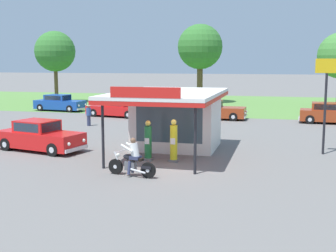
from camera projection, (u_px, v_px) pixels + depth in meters
name	position (u px, v px, depth m)	size (l,w,h in m)	color
ground_plane	(171.00, 167.00, 19.49)	(300.00, 300.00, 0.00)	slate
grass_verge_strip	(237.00, 104.00, 48.27)	(120.00, 24.00, 0.01)	#56843D
service_station_kiosk	(175.00, 115.00, 23.25)	(4.92, 7.83, 3.56)	silver
gas_pump_nearside	(148.00, 142.00, 20.79)	(0.44, 0.44, 1.88)	slate
gas_pump_offside	(174.00, 142.00, 20.48)	(0.44, 0.44, 1.96)	slate
motorcycle_with_rider	(132.00, 160.00, 17.85)	(2.12, 0.76, 1.58)	black
featured_classic_sedan	(40.00, 137.00, 23.06)	(5.07, 2.79, 1.58)	red
parked_car_back_row_left	(117.00, 109.00, 37.33)	(5.30, 2.72, 1.52)	red
parked_car_back_row_far_right	(331.00, 114.00, 33.22)	(4.90, 2.08, 1.55)	#993819
parked_car_back_row_centre_left	(59.00, 103.00, 41.71)	(5.10, 2.31, 1.52)	#19479E
parked_car_back_row_right	(212.00, 110.00, 35.77)	(5.34, 2.06, 1.51)	#993819
bystander_strolling_foreground	(89.00, 115.00, 31.92)	(0.34, 0.34, 1.50)	#2D3351
tree_oak_centre	(200.00, 47.00, 49.17)	(4.96, 4.96, 8.70)	brown
tree_oak_distant_spare	(56.00, 52.00, 49.45)	(4.48, 4.48, 7.95)	brown
roadside_pole_sign	(326.00, 89.00, 21.76)	(1.10, 0.12, 4.72)	black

